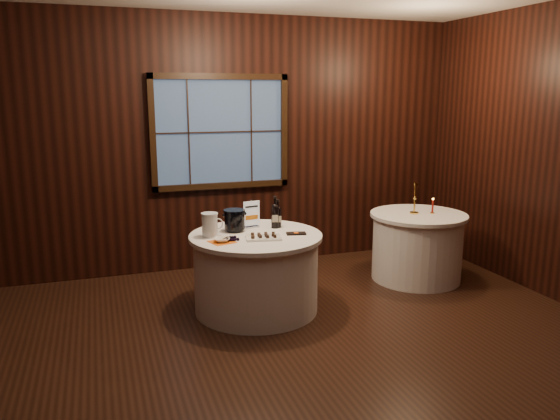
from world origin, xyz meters
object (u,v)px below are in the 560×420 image
object	(u,v)px
ice_bucket	(235,220)
grape_bunch	(232,238)
cracker_bowl	(222,240)
side_table	(417,246)
chocolate_plate	(263,237)
port_bottle_left	(275,214)
port_bottle_right	(278,215)
brass_candlestick	(415,203)
main_table	(256,272)
glass_pitcher	(210,225)
sign_stand	(251,218)
red_candle	(433,207)
chocolate_box	(296,233)

from	to	relation	value
ice_bucket	grape_bunch	bearing A→B (deg)	-107.51
ice_bucket	cracker_bowl	size ratio (longest dim) A/B	1.48
side_table	chocolate_plate	world-z (taller)	chocolate_plate
port_bottle_left	chocolate_plate	distance (m)	0.45
port_bottle_right	grape_bunch	distance (m)	0.67
port_bottle_right	grape_bunch	xyz separation A→B (m)	(-0.56, -0.35, -0.10)
cracker_bowl	brass_candlestick	size ratio (longest dim) A/B	0.42
main_table	ice_bucket	bearing A→B (deg)	132.70
ice_bucket	cracker_bowl	distance (m)	0.41
cracker_bowl	brass_candlestick	xyz separation A→B (m)	(2.32, 0.48, 0.10)
ice_bucket	grape_bunch	size ratio (longest dim) A/B	1.14
ice_bucket	glass_pitcher	bearing A→B (deg)	-155.14
port_bottle_left	brass_candlestick	size ratio (longest dim) A/B	0.93
side_table	chocolate_plate	bearing A→B (deg)	-166.45
port_bottle_left	brass_candlestick	bearing A→B (deg)	20.31
side_table	glass_pitcher	bearing A→B (deg)	-174.18
grape_bunch	brass_candlestick	bearing A→B (deg)	11.89
sign_stand	cracker_bowl	world-z (taller)	sign_stand
brass_candlestick	main_table	bearing A→B (deg)	-170.89
glass_pitcher	cracker_bowl	world-z (taller)	glass_pitcher
chocolate_plate	cracker_bowl	xyz separation A→B (m)	(-0.39, 0.01, 0.00)
side_table	grape_bunch	world-z (taller)	grape_bunch
main_table	chocolate_plate	world-z (taller)	chocolate_plate
ice_bucket	red_candle	world-z (taller)	ice_bucket
main_table	port_bottle_left	size ratio (longest dim) A/B	3.95
ice_bucket	chocolate_plate	world-z (taller)	ice_bucket
glass_pitcher	cracker_bowl	distance (m)	0.25
grape_bunch	glass_pitcher	bearing A→B (deg)	128.52
cracker_bowl	main_table	bearing A→B (deg)	24.76
grape_bunch	brass_candlestick	xyz separation A→B (m)	(2.21, 0.47, 0.10)
sign_stand	red_candle	distance (m)	2.11
port_bottle_left	port_bottle_right	world-z (taller)	port_bottle_left
grape_bunch	cracker_bowl	bearing A→B (deg)	-170.95
side_table	chocolate_box	xyz separation A→B (m)	(-1.63, -0.42, 0.39)
sign_stand	grape_bunch	size ratio (longest dim) A/B	1.49
grape_bunch	glass_pitcher	xyz separation A→B (m)	(-0.16, 0.21, 0.09)
ice_bucket	red_candle	bearing A→B (deg)	1.81
sign_stand	glass_pitcher	bearing A→B (deg)	-163.94
main_table	sign_stand	distance (m)	0.55
side_table	cracker_bowl	size ratio (longest dim) A/B	7.40
sign_stand	glass_pitcher	world-z (taller)	sign_stand
side_table	sign_stand	xyz separation A→B (m)	(-1.97, -0.03, 0.48)
red_candle	brass_candlestick	bearing A→B (deg)	162.37
chocolate_box	red_candle	bearing A→B (deg)	24.38
chocolate_plate	brass_candlestick	bearing A→B (deg)	14.25
chocolate_box	cracker_bowl	xyz separation A→B (m)	(-0.74, -0.05, 0.01)
grape_bunch	port_bottle_left	bearing A→B (deg)	32.75
side_table	chocolate_box	world-z (taller)	chocolate_box
cracker_bowl	red_candle	bearing A→B (deg)	9.49
port_bottle_right	chocolate_box	world-z (taller)	port_bottle_right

